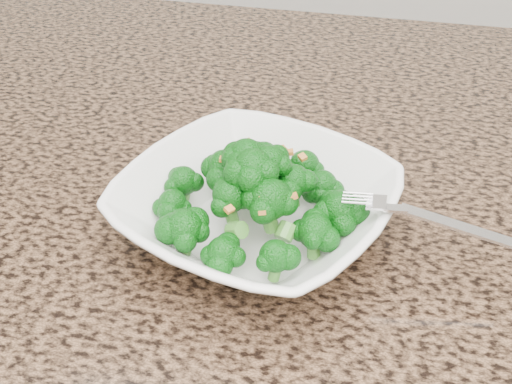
# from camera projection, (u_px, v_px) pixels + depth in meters

# --- Properties ---
(granite_counter) EXTENTS (1.64, 1.04, 0.03)m
(granite_counter) POSITION_uv_depth(u_px,v_px,m) (223.00, 196.00, 0.70)
(granite_counter) COLOR brown
(granite_counter) RESTS_ON cabinet
(bowl) EXTENTS (0.32, 0.32, 0.06)m
(bowl) POSITION_uv_depth(u_px,v_px,m) (256.00, 209.00, 0.61)
(bowl) COLOR white
(bowl) RESTS_ON granite_counter
(broccoli_pile) EXTENTS (0.22, 0.22, 0.06)m
(broccoli_pile) POSITION_uv_depth(u_px,v_px,m) (256.00, 153.00, 0.57)
(broccoli_pile) COLOR #09530C
(broccoli_pile) RESTS_ON bowl
(garlic_topping) EXTENTS (0.13, 0.13, 0.01)m
(garlic_topping) POSITION_uv_depth(u_px,v_px,m) (256.00, 118.00, 0.55)
(garlic_topping) COLOR #C77D30
(garlic_topping) RESTS_ON broccoli_pile
(fork) EXTENTS (0.17, 0.03, 0.01)m
(fork) POSITION_uv_depth(u_px,v_px,m) (400.00, 210.00, 0.55)
(fork) COLOR silver
(fork) RESTS_ON bowl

